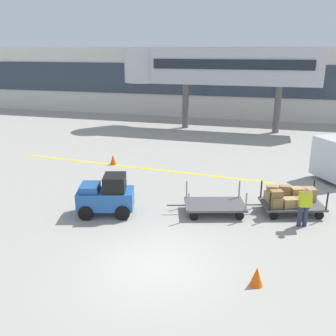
# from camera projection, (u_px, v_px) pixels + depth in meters

# --- Properties ---
(ground_plane) EXTENTS (120.00, 120.00, 0.00)m
(ground_plane) POSITION_uv_depth(u_px,v_px,m) (155.00, 265.00, 11.03)
(ground_plane) COLOR #9E9B91
(apron_lead_line) EXTENTS (14.57, 1.37, 0.01)m
(apron_lead_line) POSITION_uv_depth(u_px,v_px,m) (136.00, 167.00, 20.10)
(apron_lead_line) COLOR yellow
(apron_lead_line) RESTS_ON ground_plane
(terminal_building) EXTENTS (58.81, 2.51, 6.27)m
(terminal_building) POSITION_uv_depth(u_px,v_px,m) (239.00, 83.00, 33.92)
(terminal_building) COLOR beige
(terminal_building) RESTS_ON ground_plane
(jet_bridge) EXTENTS (14.97, 3.00, 6.13)m
(jet_bridge) POSITION_uv_depth(u_px,v_px,m) (210.00, 67.00, 28.37)
(jet_bridge) COLOR #B7B7BC
(jet_bridge) RESTS_ON ground_plane
(baggage_tug) EXTENTS (2.32, 1.71, 1.58)m
(baggage_tug) POSITION_uv_depth(u_px,v_px,m) (107.00, 196.00, 14.24)
(baggage_tug) COLOR #2659A5
(baggage_tug) RESTS_ON ground_plane
(baggage_cart_lead) EXTENTS (3.08, 1.99, 1.10)m
(baggage_cart_lead) POSITION_uv_depth(u_px,v_px,m) (215.00, 205.00, 14.42)
(baggage_cart_lead) COLOR #4C4C4F
(baggage_cart_lead) RESTS_ON ground_plane
(baggage_cart_middle) EXTENTS (3.08, 1.99, 1.10)m
(baggage_cart_middle) POSITION_uv_depth(u_px,v_px,m) (290.00, 199.00, 14.45)
(baggage_cart_middle) COLOR #4C4C4F
(baggage_cart_middle) RESTS_ON ground_plane
(baggage_handler) EXTENTS (0.49, 0.50, 1.56)m
(baggage_handler) POSITION_uv_depth(u_px,v_px,m) (305.00, 205.00, 13.14)
(baggage_handler) COLOR #2D334C
(baggage_handler) RESTS_ON ground_plane
(safety_cone_near) EXTENTS (0.36, 0.36, 0.55)m
(safety_cone_near) POSITION_uv_depth(u_px,v_px,m) (113.00, 160.00, 20.56)
(safety_cone_near) COLOR #EA590F
(safety_cone_near) RESTS_ON ground_plane
(safety_cone_far) EXTENTS (0.36, 0.36, 0.55)m
(safety_cone_far) POSITION_uv_depth(u_px,v_px,m) (257.00, 276.00, 10.02)
(safety_cone_far) COLOR #EA590F
(safety_cone_far) RESTS_ON ground_plane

